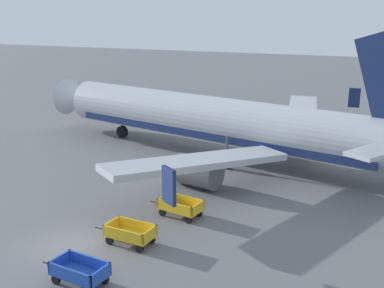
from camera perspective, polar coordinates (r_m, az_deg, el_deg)
The scene contains 5 objects.
ground_plane at distance 26.61m, azimuth -14.27°, elevation -11.52°, with size 220.00×220.00×0.00m, color slate.
airplane at distance 39.13m, azimuth 4.02°, elevation 2.59°, with size 37.32×30.20×11.34m.
baggage_cart_second_in_row at distance 22.92m, azimuth -13.15°, elevation -14.48°, with size 3.62×1.72×1.07m.
baggage_cart_third_in_row at distance 25.92m, azimuth -7.34°, elevation -10.41°, with size 3.61×1.64×1.07m.
baggage_cart_fourth_in_row at distance 28.88m, azimuth -1.38°, elevation -7.43°, with size 3.63×1.87×1.07m.
Camera 1 is at (14.50, -18.78, 12.03)m, focal length 45.10 mm.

